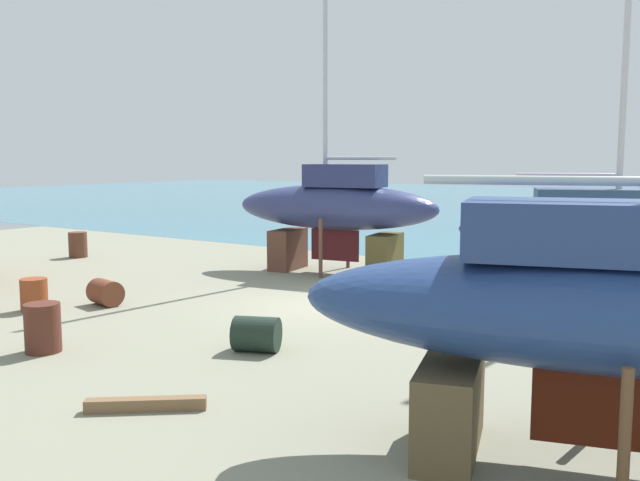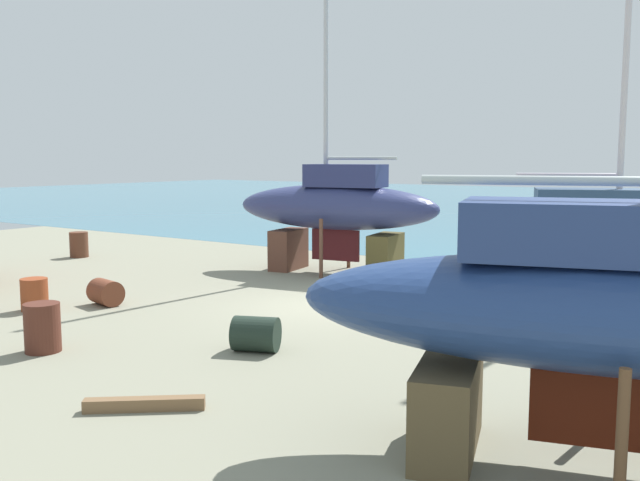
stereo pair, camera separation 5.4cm
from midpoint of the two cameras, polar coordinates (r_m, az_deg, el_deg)
The scene contains 11 objects.
ground_plane at distance 14.48m, azimuth -7.74°, elevation -7.81°, with size 47.20×47.20×0.00m, color gray.
sea_water at distance 55.22m, azimuth 24.40°, elevation 2.44°, with size 141.42×64.21×0.01m, color teal.
sailboat_mid_port at distance 8.62m, azimuth 23.03°, elevation -5.69°, with size 7.77×4.34×10.92m.
sailboat_large_starboard at distance 18.71m, azimuth 22.21°, elevation 0.53°, with size 7.41×4.68×11.35m.
sailboat_far_slipway at distance 21.89m, azimuth 1.42°, elevation 2.65°, with size 6.99×3.01×12.23m.
barrel_tipped_right at distance 26.98m, azimuth -19.19°, elevation -0.32°, with size 0.66×0.66×0.93m, color #552F1F.
barrel_tipped_left at distance 17.99m, azimuth -22.39°, elevation -4.13°, with size 0.63×0.63×0.78m, color brown.
barrel_rust_near at distance 13.25m, azimuth -5.20°, elevation -7.68°, with size 0.67×0.67×0.84m, color #1E2D23.
barrel_tipped_center at distance 14.13m, azimuth -21.80°, elevation -6.68°, with size 0.66×0.66×0.93m, color #51261B.
barrel_blue_faded at distance 18.05m, azimuth -17.17°, elevation -4.10°, with size 0.64×0.64×0.82m, color brown.
timber_short_skew at distance 10.61m, azimuth -14.12°, elevation -12.95°, with size 1.74×0.20×0.19m, color brown.
Camera 2 is at (9.44, -13.91, 3.65)m, focal length 38.84 mm.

